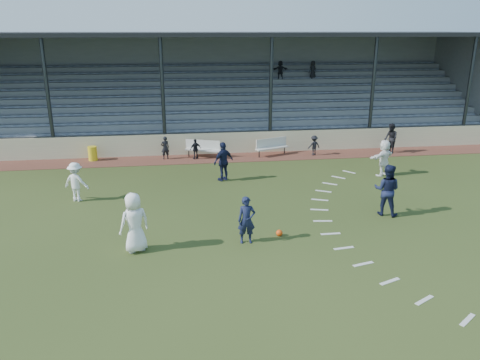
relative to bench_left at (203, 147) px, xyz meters
name	(u,v)px	position (x,y,z in m)	size (l,w,h in m)	color
ground	(250,239)	(0.93, -10.81, -0.58)	(90.00, 90.00, 0.00)	#303D19
cinder_track	(220,158)	(0.93, -0.31, -0.57)	(34.00, 2.00, 0.02)	brown
retaining_wall	(218,143)	(0.93, 0.74, 0.02)	(34.00, 0.18, 1.20)	beige
bench_left	(203,147)	(0.00, 0.00, 0.00)	(2.00, 1.19, 0.95)	beige
bench_right	(272,145)	(3.86, -0.05, 0.00)	(2.01, 1.17, 0.95)	beige
trash_bin	(93,153)	(-5.95, 0.13, -0.18)	(0.48, 0.48, 0.76)	yellow
football	(279,233)	(1.96, -10.73, -0.47)	(0.23, 0.23, 0.23)	#DF440D
player_white_lead	(134,223)	(-2.84, -11.19, 0.39)	(0.96, 0.62, 1.95)	white
player_navy_lead	(247,220)	(0.77, -11.07, 0.22)	(0.59, 0.38, 1.61)	#141A37
player_navy_mid	(387,190)	(6.41, -9.34, 0.41)	(0.97, 0.75, 1.99)	#141A37
player_white_wing	(76,182)	(-5.58, -6.17, 0.24)	(1.06, 0.61, 1.64)	white
player_navy_wing	(223,161)	(0.70, -4.27, 0.34)	(1.08, 0.45, 1.85)	#141A37
player_white_back	(384,158)	(8.46, -4.51, 0.30)	(1.63, 0.52, 1.76)	white
official	(391,138)	(10.67, -0.53, 0.28)	(0.82, 0.64, 1.68)	black
sub_left_near	(165,148)	(-2.07, -0.13, 0.07)	(0.46, 0.30, 1.26)	black
sub_left_far	(196,149)	(-0.42, -0.35, -0.01)	(0.65, 0.27, 1.11)	black
sub_right	(314,145)	(6.20, -0.42, 0.00)	(0.72, 0.42, 1.12)	black
grandstand	(212,103)	(0.93, 5.46, 1.62)	(34.60, 9.00, 6.61)	gray
penalty_arc	(365,232)	(5.05, -10.81, -0.58)	(3.89, 14.63, 0.01)	silver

